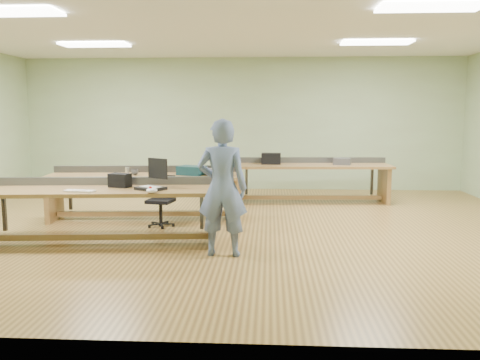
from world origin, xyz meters
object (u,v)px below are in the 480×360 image
Objects in this scene: laptop_base at (151,188)px; mug at (135,172)px; parts_bin_teal at (192,170)px; task_chair at (162,208)px; workbench_back at (311,174)px; camera_bag at (120,180)px; drinks_can at (127,171)px; workbench_front at (97,202)px; parts_bin_grey at (219,172)px; workbench_mid at (145,186)px; person at (222,188)px.

mug is (-0.63, 1.56, 0.03)m from laptop_base.
laptop_base is 0.84× the size of parts_bin_teal.
workbench_back is at bearing 53.32° from task_chair.
camera_bag is 1.63m from parts_bin_teal.
parts_bin_teal is (0.40, 0.50, 0.53)m from task_chair.
drinks_can is (-0.76, 1.59, 0.04)m from laptop_base.
camera_bag is at bearing 21.54° from workbench_front.
parts_bin_grey is 1.38m from mug.
camera_bag is at bearing -83.42° from mug.
drinks_can is (-1.05, -0.06, -0.01)m from parts_bin_teal.
camera_bag reaches higher than workbench_back.
parts_bin_grey is (0.75, 1.61, 0.04)m from laptop_base.
laptop_base is at bearing -100.04° from parts_bin_teal.
workbench_back is at bearing 41.55° from workbench_front.
task_chair is 6.90× the size of mug.
workbench_mid is 0.37m from drinks_can.
workbench_mid reaches higher than parts_bin_grey.
workbench_front is 1.29m from task_chair.
laptop_base is (-2.39, -3.46, 0.21)m from workbench_back.
parts_bin_grey is at bearing -6.63° from workbench_mid.
workbench_front is 29.41× the size of mug.
person is at bearing -71.38° from parts_bin_teal.
task_chair is at bearing -140.20° from workbench_back.
camera_bag reaches higher than workbench_front.
workbench_mid is 1.04× the size of workbench_back.
workbench_front is at bearing -94.61° from mug.
person is (1.49, -2.08, 0.28)m from workbench_mid.
workbench_front is 1.98× the size of person.
laptop_base is at bearing -78.00° from workbench_mid.
drinks_can is (-3.16, -1.87, 0.25)m from workbench_back.
workbench_back is 3.42m from task_chair.
person is 4.28× the size of parts_bin_grey.
drinks_can is (-1.75, 2.01, -0.03)m from person.
camera_bag is at bearing -78.16° from drinks_can.
person reaches higher than laptop_base.
person is 1.59m from camera_bag.
camera_bag reaches higher than parts_bin_teal.
person is at bearing -59.14° from workbench_mid.
workbench_mid is at bearing 75.34° from workbench_front.
parts_bin_teal is 1.04× the size of parts_bin_grey.
drinks_can reaches higher than workbench_back.
workbench_back is 27.18× the size of mug.
person is (-1.41, -3.88, 0.28)m from workbench_back.
parts_bin_teal reaches higher than workbench_mid.
camera_bag is at bearing -93.79° from workbench_mid.
workbench_front is at bearing -134.84° from camera_bag.
parts_bin_grey is at bearing 0.96° from drinks_can.
workbench_mid is 0.70m from task_chair.
parts_bin_teal reaches higher than task_chair.
camera_bag is 1.15m from task_chair.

